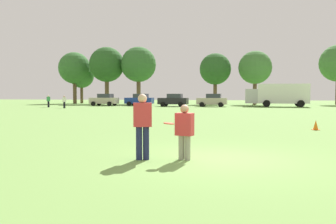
{
  "coord_description": "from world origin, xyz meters",
  "views": [
    {
      "loc": [
        0.55,
        -9.15,
        1.72
      ],
      "look_at": [
        -1.75,
        1.45,
        1.16
      ],
      "focal_mm": 36.76,
      "sensor_mm": 36.0,
      "label": 1
    }
  ],
  "objects_px": {
    "player_defender": "(185,129)",
    "parked_car_mid_left": "(140,100)",
    "bystander_far_jogger": "(48,100)",
    "bystander_field_marshal": "(64,101)",
    "frisbee": "(169,123)",
    "parked_car_near_left": "(104,100)",
    "player_thrower": "(142,123)",
    "traffic_cone": "(316,125)",
    "parked_car_center": "(173,100)",
    "box_truck": "(278,94)",
    "parked_car_mid_right": "(212,100)"
  },
  "relations": [
    {
      "from": "bystander_far_jogger",
      "to": "parked_car_near_left",
      "type": "bearing_deg",
      "value": 56.76
    },
    {
      "from": "traffic_cone",
      "to": "parked_car_near_left",
      "type": "xyz_separation_m",
      "value": [
        -24.01,
        31.28,
        0.69
      ]
    },
    {
      "from": "bystander_far_jogger",
      "to": "box_truck",
      "type": "bearing_deg",
      "value": 15.96
    },
    {
      "from": "player_defender",
      "to": "traffic_cone",
      "type": "xyz_separation_m",
      "value": [
        4.96,
        8.84,
        -0.58
      ]
    },
    {
      "from": "box_truck",
      "to": "player_thrower",
      "type": "bearing_deg",
      "value": -100.13
    },
    {
      "from": "player_thrower",
      "to": "player_defender",
      "type": "bearing_deg",
      "value": 12.05
    },
    {
      "from": "box_truck",
      "to": "parked_car_mid_right",
      "type": "bearing_deg",
      "value": -170.39
    },
    {
      "from": "frisbee",
      "to": "bystander_field_marshal",
      "type": "relative_size",
      "value": 0.17
    },
    {
      "from": "frisbee",
      "to": "bystander_far_jogger",
      "type": "xyz_separation_m",
      "value": [
        -23.59,
        33.08,
        -0.06
      ]
    },
    {
      "from": "player_defender",
      "to": "player_thrower",
      "type": "bearing_deg",
      "value": -167.95
    },
    {
      "from": "traffic_cone",
      "to": "bystander_far_jogger",
      "type": "height_order",
      "value": "bystander_far_jogger"
    },
    {
      "from": "frisbee",
      "to": "traffic_cone",
      "type": "xyz_separation_m",
      "value": [
        5.3,
        9.24,
        -0.76
      ]
    },
    {
      "from": "player_defender",
      "to": "traffic_cone",
      "type": "relative_size",
      "value": 3.03
    },
    {
      "from": "parked_car_near_left",
      "to": "player_thrower",
      "type": "bearing_deg",
      "value": -65.99
    },
    {
      "from": "box_truck",
      "to": "bystander_far_jogger",
      "type": "xyz_separation_m",
      "value": [
        -30.27,
        -8.66,
        -0.83
      ]
    },
    {
      "from": "parked_car_mid_left",
      "to": "box_truck",
      "type": "xyz_separation_m",
      "value": [
        20.12,
        0.19,
        0.83
      ]
    },
    {
      "from": "traffic_cone",
      "to": "parked_car_mid_left",
      "type": "height_order",
      "value": "parked_car_mid_left"
    },
    {
      "from": "bystander_far_jogger",
      "to": "frisbee",
      "type": "bearing_deg",
      "value": -54.51
    },
    {
      "from": "frisbee",
      "to": "player_defender",
      "type": "bearing_deg",
      "value": 49.37
    },
    {
      "from": "player_defender",
      "to": "parked_car_near_left",
      "type": "distance_m",
      "value": 44.42
    },
    {
      "from": "player_defender",
      "to": "parked_car_mid_left",
      "type": "bearing_deg",
      "value": 108.5
    },
    {
      "from": "player_thrower",
      "to": "box_truck",
      "type": "xyz_separation_m",
      "value": [
        7.43,
        41.57,
        0.77
      ]
    },
    {
      "from": "player_thrower",
      "to": "parked_car_near_left",
      "type": "bearing_deg",
      "value": 114.01
    },
    {
      "from": "player_defender",
      "to": "parked_car_mid_left",
      "type": "xyz_separation_m",
      "value": [
        -13.77,
        41.15,
        0.12
      ]
    },
    {
      "from": "box_truck",
      "to": "traffic_cone",
      "type": "bearing_deg",
      "value": -92.45
    },
    {
      "from": "parked_car_near_left",
      "to": "bystander_field_marshal",
      "type": "height_order",
      "value": "parked_car_near_left"
    },
    {
      "from": "parked_car_near_left",
      "to": "parked_car_mid_left",
      "type": "bearing_deg",
      "value": 11.02
    },
    {
      "from": "frisbee",
      "to": "parked_car_mid_left",
      "type": "bearing_deg",
      "value": 107.92
    },
    {
      "from": "frisbee",
      "to": "bystander_field_marshal",
      "type": "distance_m",
      "value": 36.43
    },
    {
      "from": "player_defender",
      "to": "frisbee",
      "type": "bearing_deg",
      "value": -130.63
    },
    {
      "from": "player_thrower",
      "to": "parked_car_center",
      "type": "xyz_separation_m",
      "value": [
        -7.09,
        39.6,
        -0.05
      ]
    },
    {
      "from": "box_truck",
      "to": "frisbee",
      "type": "bearing_deg",
      "value": -99.1
    },
    {
      "from": "bystander_far_jogger",
      "to": "bystander_field_marshal",
      "type": "relative_size",
      "value": 1.05
    },
    {
      "from": "player_defender",
      "to": "parked_car_near_left",
      "type": "bearing_deg",
      "value": 115.4
    },
    {
      "from": "parked_car_mid_left",
      "to": "frisbee",
      "type": "bearing_deg",
      "value": -72.08
    },
    {
      "from": "player_thrower",
      "to": "bystander_field_marshal",
      "type": "xyz_separation_m",
      "value": [
        -19.11,
        30.38,
        -0.1
      ]
    },
    {
      "from": "traffic_cone",
      "to": "bystander_field_marshal",
      "type": "height_order",
      "value": "bystander_field_marshal"
    },
    {
      "from": "frisbee",
      "to": "parked_car_near_left",
      "type": "height_order",
      "value": "parked_car_near_left"
    },
    {
      "from": "bystander_far_jogger",
      "to": "bystander_field_marshal",
      "type": "xyz_separation_m",
      "value": [
        3.73,
        -2.54,
        -0.04
      ]
    },
    {
      "from": "bystander_field_marshal",
      "to": "player_defender",
      "type": "bearing_deg",
      "value": -56.19
    },
    {
      "from": "player_defender",
      "to": "box_truck",
      "type": "relative_size",
      "value": 0.17
    },
    {
      "from": "parked_car_near_left",
      "to": "bystander_field_marshal",
      "type": "distance_m",
      "value": 10.04
    },
    {
      "from": "frisbee",
      "to": "parked_car_near_left",
      "type": "bearing_deg",
      "value": 114.8
    },
    {
      "from": "parked_car_mid_right",
      "to": "bystander_far_jogger",
      "type": "relative_size",
      "value": 2.6
    },
    {
      "from": "player_thrower",
      "to": "parked_car_center",
      "type": "distance_m",
      "value": 40.23
    },
    {
      "from": "player_defender",
      "to": "bystander_field_marshal",
      "type": "height_order",
      "value": "bystander_field_marshal"
    },
    {
      "from": "player_thrower",
      "to": "parked_car_mid_left",
      "type": "bearing_deg",
      "value": 107.05
    },
    {
      "from": "traffic_cone",
      "to": "parked_car_center",
      "type": "height_order",
      "value": "parked_car_center"
    },
    {
      "from": "parked_car_mid_right",
      "to": "box_truck",
      "type": "height_order",
      "value": "box_truck"
    },
    {
      "from": "parked_car_center",
      "to": "bystander_far_jogger",
      "type": "height_order",
      "value": "parked_car_center"
    }
  ]
}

